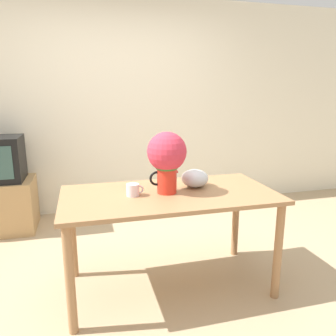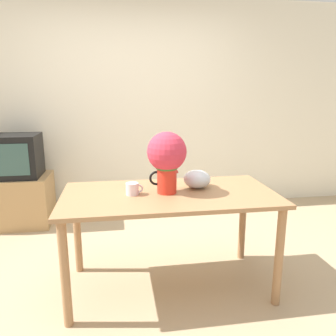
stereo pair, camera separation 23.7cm
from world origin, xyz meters
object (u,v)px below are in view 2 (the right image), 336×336
(flower_vase, at_px, (167,157))
(coffee_mug, at_px, (133,189))
(white_bowl, at_px, (197,179))
(tv_set, at_px, (14,156))

(flower_vase, distance_m, coffee_mug, 0.34)
(white_bowl, xyz_separation_m, tv_set, (-1.73, 1.39, -0.04))
(coffee_mug, bearing_deg, tv_set, 129.55)
(flower_vase, relative_size, coffee_mug, 3.60)
(tv_set, bearing_deg, coffee_mug, -50.45)
(coffee_mug, height_order, white_bowl, white_bowl)
(white_bowl, bearing_deg, flower_vase, -159.60)
(flower_vase, bearing_deg, tv_set, 134.98)
(flower_vase, height_order, coffee_mug, flower_vase)
(coffee_mug, relative_size, white_bowl, 0.60)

